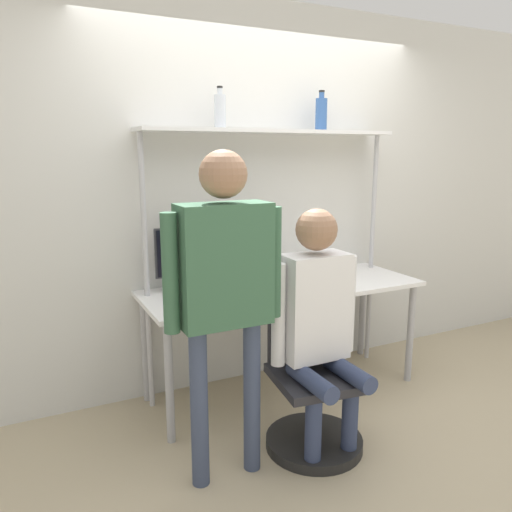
{
  "coord_description": "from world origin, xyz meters",
  "views": [
    {
      "loc": [
        -1.64,
        -2.53,
        1.68
      ],
      "look_at": [
        -0.46,
        -0.14,
        1.12
      ],
      "focal_mm": 35.0,
      "sensor_mm": 36.0,
      "label": 1
    }
  ],
  "objects_px": {
    "person_standing": "(225,276)",
    "bottle_clear": "(220,111)",
    "laptop": "(259,283)",
    "person_seated": "(318,313)",
    "bottle_blue": "(321,114)",
    "monitor": "(202,253)",
    "cell_phone": "(299,288)",
    "office_chair": "(312,400)"
  },
  "relations": [
    {
      "from": "bottle_blue",
      "to": "laptop",
      "type": "bearing_deg",
      "value": -156.85
    },
    {
      "from": "bottle_blue",
      "to": "monitor",
      "type": "bearing_deg",
      "value": -179.84
    },
    {
      "from": "person_standing",
      "to": "laptop",
      "type": "bearing_deg",
      "value": 51.45
    },
    {
      "from": "office_chair",
      "to": "bottle_clear",
      "type": "height_order",
      "value": "bottle_clear"
    },
    {
      "from": "cell_phone",
      "to": "person_standing",
      "type": "height_order",
      "value": "person_standing"
    },
    {
      "from": "person_seated",
      "to": "office_chair",
      "type": "bearing_deg",
      "value": 83.42
    },
    {
      "from": "laptop",
      "to": "office_chair",
      "type": "distance_m",
      "value": 0.81
    },
    {
      "from": "office_chair",
      "to": "bottle_blue",
      "type": "relative_size",
      "value": 3.3
    },
    {
      "from": "person_standing",
      "to": "bottle_clear",
      "type": "relative_size",
      "value": 6.47
    },
    {
      "from": "monitor",
      "to": "person_standing",
      "type": "bearing_deg",
      "value": -103.26
    },
    {
      "from": "laptop",
      "to": "person_seated",
      "type": "xyz_separation_m",
      "value": [
        0.04,
        -0.63,
        -0.03
      ]
    },
    {
      "from": "cell_phone",
      "to": "monitor",
      "type": "bearing_deg",
      "value": 153.61
    },
    {
      "from": "monitor",
      "to": "person_standing",
      "type": "height_order",
      "value": "person_standing"
    },
    {
      "from": "office_chair",
      "to": "person_seated",
      "type": "height_order",
      "value": "person_seated"
    },
    {
      "from": "person_standing",
      "to": "monitor",
      "type": "bearing_deg",
      "value": 76.74
    },
    {
      "from": "laptop",
      "to": "person_seated",
      "type": "bearing_deg",
      "value": -86.04
    },
    {
      "from": "laptop",
      "to": "office_chair",
      "type": "xyz_separation_m",
      "value": [
        0.05,
        -0.58,
        -0.56
      ]
    },
    {
      "from": "office_chair",
      "to": "person_seated",
      "type": "distance_m",
      "value": 0.54
    },
    {
      "from": "bottle_blue",
      "to": "office_chair",
      "type": "bearing_deg",
      "value": -123.98
    },
    {
      "from": "monitor",
      "to": "person_seated",
      "type": "bearing_deg",
      "value": -69.09
    },
    {
      "from": "person_seated",
      "to": "bottle_blue",
      "type": "bearing_deg",
      "value": 57.18
    },
    {
      "from": "monitor",
      "to": "person_standing",
      "type": "distance_m",
      "value": 0.93
    },
    {
      "from": "laptop",
      "to": "person_standing",
      "type": "distance_m",
      "value": 0.86
    },
    {
      "from": "person_seated",
      "to": "person_standing",
      "type": "distance_m",
      "value": 0.62
    },
    {
      "from": "monitor",
      "to": "laptop",
      "type": "height_order",
      "value": "monitor"
    },
    {
      "from": "office_chair",
      "to": "bottle_blue",
      "type": "distance_m",
      "value": 1.96
    },
    {
      "from": "cell_phone",
      "to": "person_seated",
      "type": "relative_size",
      "value": 0.11
    },
    {
      "from": "person_standing",
      "to": "bottle_clear",
      "type": "bearing_deg",
      "value": 68.38
    },
    {
      "from": "person_seated",
      "to": "cell_phone",
      "type": "bearing_deg",
      "value": 67.86
    },
    {
      "from": "person_standing",
      "to": "bottle_blue",
      "type": "xyz_separation_m",
      "value": [
        1.13,
        0.91,
        0.85
      ]
    },
    {
      "from": "laptop",
      "to": "person_seated",
      "type": "height_order",
      "value": "person_seated"
    },
    {
      "from": "laptop",
      "to": "office_chair",
      "type": "bearing_deg",
      "value": -85.2
    },
    {
      "from": "cell_phone",
      "to": "bottle_clear",
      "type": "bearing_deg",
      "value": 146.3
    },
    {
      "from": "monitor",
      "to": "person_seated",
      "type": "distance_m",
      "value": 0.98
    },
    {
      "from": "monitor",
      "to": "bottle_blue",
      "type": "bearing_deg",
      "value": 0.16
    },
    {
      "from": "cell_phone",
      "to": "office_chair",
      "type": "height_order",
      "value": "office_chair"
    },
    {
      "from": "monitor",
      "to": "office_chair",
      "type": "distance_m",
      "value": 1.18
    },
    {
      "from": "person_seated",
      "to": "laptop",
      "type": "bearing_deg",
      "value": 93.96
    },
    {
      "from": "bottle_clear",
      "to": "bottle_blue",
      "type": "height_order",
      "value": "bottle_blue"
    },
    {
      "from": "office_chair",
      "to": "bottle_blue",
      "type": "height_order",
      "value": "bottle_blue"
    },
    {
      "from": "monitor",
      "to": "laptop",
      "type": "relative_size",
      "value": 1.96
    },
    {
      "from": "person_seated",
      "to": "bottle_clear",
      "type": "distance_m",
      "value": 1.45
    }
  ]
}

